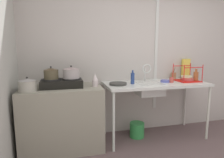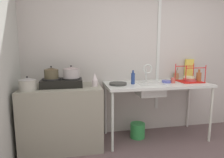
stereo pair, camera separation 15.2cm
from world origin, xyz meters
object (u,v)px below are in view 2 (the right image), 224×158
object	(u,v)px
percolator	(95,80)
frying_pan	(118,84)
dish_rack	(189,79)
sink_basin	(150,89)
small_bowl_on_drainboard	(167,81)
pot_on_left_burner	(51,73)
stove	(62,83)
bucket_on_floor	(138,130)
bottle_by_sink	(133,78)
pot_beside_stove	(28,84)
bottle_by_rack	(199,77)
faucet	(147,70)
cup_by_rack	(173,80)
pot_on_right_burner	(71,72)
utensil_jar	(176,76)
cereal_box	(189,69)

from	to	relation	value
percolator	frying_pan	distance (m)	0.36
dish_rack	sink_basin	bearing A→B (deg)	-176.48
small_bowl_on_drainboard	pot_on_left_burner	bearing A→B (deg)	-179.58
stove	bucket_on_floor	world-z (taller)	stove
sink_basin	bottle_by_sink	bearing A→B (deg)	174.50
pot_beside_stove	bottle_by_rack	distance (m)	2.57
faucet	cup_by_rack	size ratio (longest dim) A/B	3.47
small_bowl_on_drainboard	stove	bearing A→B (deg)	-179.54
pot_on_left_burner	small_bowl_on_drainboard	xyz separation A→B (m)	(1.74, 0.01, -0.18)
stove	pot_on_left_burner	world-z (taller)	pot_on_left_burner
small_bowl_on_drainboard	pot_beside_stove	bearing A→B (deg)	-174.46
bucket_on_floor	frying_pan	bearing A→B (deg)	-167.34
pot_on_right_burner	bottle_by_rack	bearing A→B (deg)	-0.69
cup_by_rack	utensil_jar	bearing A→B (deg)	54.34
pot_beside_stove	percolator	world-z (taller)	pot_beside_stove
pot_on_left_burner	dish_rack	world-z (taller)	pot_on_left_burner
frying_pan	dish_rack	distance (m)	1.20
bottle_by_rack	utensil_jar	distance (m)	0.38
pot_on_right_burner	frying_pan	world-z (taller)	pot_on_right_burner
frying_pan	pot_on_left_burner	bearing A→B (deg)	178.36
sink_basin	cup_by_rack	world-z (taller)	cup_by_rack
pot_beside_stove	bucket_on_floor	size ratio (longest dim) A/B	0.92
stove	sink_basin	world-z (taller)	stove
dish_rack	utensil_jar	bearing A→B (deg)	109.72
pot_on_right_burner	pot_beside_stove	distance (m)	0.59
bottle_by_sink	cup_by_rack	bearing A→B (deg)	-3.77
pot_beside_stove	dish_rack	xyz separation A→B (m)	(2.42, 0.20, -0.04)
bucket_on_floor	pot_on_left_burner	bearing A→B (deg)	-177.73
dish_rack	pot_beside_stove	bearing A→B (deg)	-175.32
sink_basin	small_bowl_on_drainboard	size ratio (longest dim) A/B	2.70
pot_beside_stove	cereal_box	bearing A→B (deg)	10.37
small_bowl_on_drainboard	bottle_by_sink	size ratio (longest dim) A/B	0.70
pot_on_left_burner	pot_beside_stove	distance (m)	0.35
percolator	small_bowl_on_drainboard	size ratio (longest dim) A/B	1.27
cup_by_rack	cereal_box	distance (m)	0.60
bucket_on_floor	pot_beside_stove	bearing A→B (deg)	-171.51
pot_on_right_burner	cereal_box	distance (m)	2.05
dish_rack	cup_by_rack	xyz separation A→B (m)	(-0.32, -0.06, -0.00)
cereal_box	bucket_on_floor	size ratio (longest dim) A/B	1.48
faucet	dish_rack	size ratio (longest dim) A/B	0.82
faucet	bucket_on_floor	size ratio (longest dim) A/B	1.23
pot_on_left_burner	bucket_on_floor	distance (m)	1.62
pot_beside_stove	cereal_box	distance (m)	2.62
frying_pan	cup_by_rack	bearing A→B (deg)	-1.09
percolator	small_bowl_on_drainboard	distance (m)	1.15
bottle_by_rack	utensil_jar	world-z (taller)	utensil_jar
pot_on_left_burner	pot_on_right_burner	xyz separation A→B (m)	(0.27, 0.00, 0.00)
sink_basin	small_bowl_on_drainboard	distance (m)	0.31
pot_on_left_burner	bottle_by_sink	xyz separation A→B (m)	(1.18, -0.00, -0.11)
pot_beside_stove	percolator	xyz separation A→B (m)	(0.88, 0.13, 0.01)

